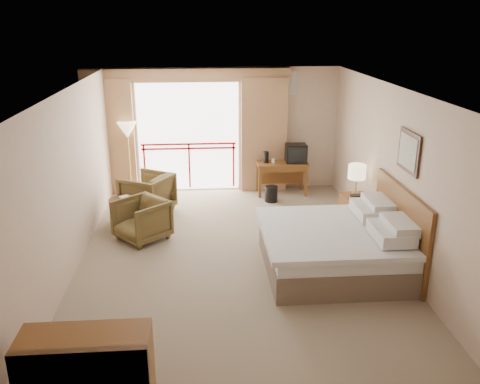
{
  "coord_description": "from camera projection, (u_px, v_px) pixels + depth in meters",
  "views": [
    {
      "loc": [
        -0.53,
        -7.52,
        3.69
      ],
      "look_at": [
        0.1,
        0.4,
        0.95
      ],
      "focal_mm": 38.0,
      "sensor_mm": 36.0,
      "label": 1
    }
  ],
  "objects": [
    {
      "name": "dresser",
      "position": [
        87.0,
        373.0,
        4.93
      ],
      "size": [
        1.26,
        0.53,
        0.84
      ],
      "rotation": [
        0.0,
        0.0,
        0.07
      ],
      "color": "#5C3010",
      "rests_on": "floor"
    },
    {
      "name": "wall_back",
      "position": [
        225.0,
        130.0,
        11.19
      ],
      "size": [
        5.0,
        0.0,
        5.0
      ],
      "primitive_type": "plane",
      "rotation": [
        1.57,
        0.0,
        0.0
      ],
      "color": "#C7A98D",
      "rests_on": "ground"
    },
    {
      "name": "nightstand",
      "position": [
        355.0,
        213.0,
        9.22
      ],
      "size": [
        0.48,
        0.57,
        0.65
      ],
      "primitive_type": "cube",
      "rotation": [
        0.0,
        0.0,
        0.05
      ],
      "color": "#5C3010",
      "rests_on": "floor"
    },
    {
      "name": "wall_front",
      "position": [
        263.0,
        291.0,
        4.59
      ],
      "size": [
        5.0,
        0.0,
        5.0
      ],
      "primitive_type": "plane",
      "rotation": [
        -1.57,
        0.0,
        0.0
      ],
      "color": "#C7A98D",
      "rests_on": "ground"
    },
    {
      "name": "tv",
      "position": [
        296.0,
        153.0,
        10.97
      ],
      "size": [
        0.44,
        0.35,
        0.4
      ],
      "rotation": [
        0.0,
        0.0,
        -0.22
      ],
      "color": "black",
      "rests_on": "desk"
    },
    {
      "name": "balcony_railing",
      "position": [
        189.0,
        154.0,
        11.26
      ],
      "size": [
        2.09,
        0.03,
        1.02
      ],
      "color": "#A40E10",
      "rests_on": "wall_back"
    },
    {
      "name": "balcony_door",
      "position": [
        188.0,
        137.0,
        11.16
      ],
      "size": [
        2.4,
        0.0,
        2.4
      ],
      "primitive_type": "plane",
      "rotation": [
        1.57,
        0.0,
        0.0
      ],
      "color": "white",
      "rests_on": "wall_back"
    },
    {
      "name": "bed",
      "position": [
        336.0,
        247.0,
        7.75
      ],
      "size": [
        2.13,
        2.06,
        0.97
      ],
      "color": "brown",
      "rests_on": "floor"
    },
    {
      "name": "headboard",
      "position": [
        400.0,
        228.0,
        7.73
      ],
      "size": [
        0.06,
        2.1,
        1.3
      ],
      "primitive_type": "cube",
      "color": "#5C3010",
      "rests_on": "wall_right"
    },
    {
      "name": "phone",
      "position": [
        356.0,
        197.0,
        8.96
      ],
      "size": [
        0.18,
        0.14,
        0.08
      ],
      "primitive_type": "cube",
      "rotation": [
        0.0,
        0.0,
        0.02
      ],
      "color": "black",
      "rests_on": "nightstand"
    },
    {
      "name": "floor",
      "position": [
        236.0,
        255.0,
        8.33
      ],
      "size": [
        7.0,
        7.0,
        0.0
      ],
      "primitive_type": "plane",
      "color": "#7F6F59",
      "rests_on": "ground"
    },
    {
      "name": "curtain_left",
      "position": [
        111.0,
        138.0,
        10.9
      ],
      "size": [
        1.0,
        0.26,
        2.5
      ],
      "primitive_type": "cube",
      "color": "#906441",
      "rests_on": "wall_back"
    },
    {
      "name": "desk",
      "position": [
        281.0,
        169.0,
        11.11
      ],
      "size": [
        1.09,
        0.53,
        0.72
      ],
      "rotation": [
        0.0,
        0.0,
        0.03
      ],
      "color": "#5C3010",
      "rests_on": "floor"
    },
    {
      "name": "table_lamp",
      "position": [
        357.0,
        172.0,
        9.02
      ],
      "size": [
        0.31,
        0.31,
        0.55
      ],
      "rotation": [
        0.0,
        0.0,
        0.35
      ],
      "color": "tan",
      "rests_on": "nightstand"
    },
    {
      "name": "wall_left",
      "position": [
        72.0,
        180.0,
        7.7
      ],
      "size": [
        0.0,
        7.0,
        7.0
      ],
      "primitive_type": "plane",
      "rotation": [
        1.57,
        0.0,
        1.57
      ],
      "color": "#C7A98D",
      "rests_on": "ground"
    },
    {
      "name": "hvac_vent",
      "position": [
        285.0,
        83.0,
        10.93
      ],
      "size": [
        0.5,
        0.04,
        0.5
      ],
      "primitive_type": "cube",
      "color": "silver",
      "rests_on": "wall_back"
    },
    {
      "name": "cup",
      "position": [
        273.0,
        161.0,
        10.94
      ],
      "size": [
        0.08,
        0.08,
        0.11
      ],
      "primitive_type": "cylinder",
      "rotation": [
        0.0,
        0.0,
        0.04
      ],
      "color": "white",
      "rests_on": "desk"
    },
    {
      "name": "book",
      "position": [
        122.0,
        199.0,
        9.3
      ],
      "size": [
        0.28,
        0.29,
        0.02
      ],
      "primitive_type": "imported",
      "rotation": [
        0.0,
        0.0,
        0.71
      ],
      "color": "white",
      "rests_on": "side_table"
    },
    {
      "name": "coffee_maker",
      "position": [
        266.0,
        157.0,
        10.95
      ],
      "size": [
        0.14,
        0.14,
        0.25
      ],
      "primitive_type": "cylinder",
      "rotation": [
        0.0,
        0.0,
        0.24
      ],
      "color": "black",
      "rests_on": "desk"
    },
    {
      "name": "floor_lamp",
      "position": [
        127.0,
        133.0,
        10.68
      ],
      "size": [
        0.41,
        0.41,
        1.62
      ],
      "rotation": [
        0.0,
        0.0,
        -0.17
      ],
      "color": "tan",
      "rests_on": "floor"
    },
    {
      "name": "framed_art",
      "position": [
        409.0,
        152.0,
        7.34
      ],
      "size": [
        0.04,
        0.72,
        0.6
      ],
      "color": "black",
      "rests_on": "wall_right"
    },
    {
      "name": "armchair_near",
      "position": [
        143.0,
        239.0,
        8.93
      ],
      "size": [
        1.12,
        1.11,
        0.73
      ],
      "primitive_type": "imported",
      "rotation": [
        0.0,
        0.0,
        -0.83
      ],
      "color": "#4B3B1D",
      "rests_on": "floor"
    },
    {
      "name": "valance",
      "position": [
        186.0,
        75.0,
        10.62
      ],
      "size": [
        4.4,
        0.22,
        0.28
      ],
      "primitive_type": "cube",
      "color": "#906441",
      "rests_on": "wall_back"
    },
    {
      "name": "curtain_right",
      "position": [
        264.0,
        135.0,
        11.14
      ],
      "size": [
        1.0,
        0.26,
        2.5
      ],
      "primitive_type": "cube",
      "color": "#906441",
      "rests_on": "wall_back"
    },
    {
      "name": "side_table",
      "position": [
        123.0,
        208.0,
        9.36
      ],
      "size": [
        0.49,
        0.49,
        0.53
      ],
      "rotation": [
        0.0,
        0.0,
        0.02
      ],
      "color": "black",
      "rests_on": "floor"
    },
    {
      "name": "ceiling",
      "position": [
        236.0,
        89.0,
        7.45
      ],
      "size": [
        7.0,
        7.0,
        0.0
      ],
      "primitive_type": "plane",
      "rotation": [
        3.14,
        0.0,
        0.0
      ],
      "color": "white",
      "rests_on": "wall_back"
    },
    {
      "name": "armchair_far",
      "position": [
        148.0,
        212.0,
        10.16
      ],
      "size": [
        1.18,
        1.17,
        0.79
      ],
      "primitive_type": "imported",
      "rotation": [
        0.0,
        0.0,
        -2.1
      ],
      "color": "#4B3B1D",
      "rests_on": "floor"
    },
    {
      "name": "wall_right",
      "position": [
        392.0,
        173.0,
        8.07
      ],
      "size": [
        0.0,
        7.0,
        7.0
      ],
      "primitive_type": "plane",
      "rotation": [
        1.57,
        0.0,
        -1.57
      ],
      "color": "#C7A98D",
      "rests_on": "ground"
    },
    {
      "name": "wastebasket",
      "position": [
        271.0,
        194.0,
        10.71
      ],
      "size": [
        0.35,
        0.35,
        0.33
      ],
      "primitive_type": "cylinder",
      "rotation": [
        0.0,
        0.0,
        -0.37
      ],
      "color": "black",
      "rests_on": "floor"
    }
  ]
}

